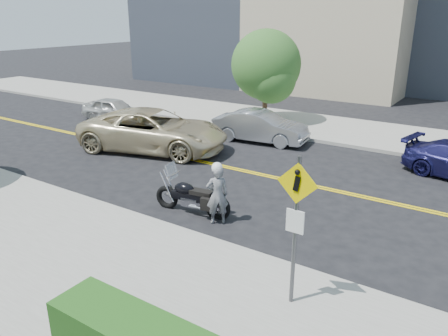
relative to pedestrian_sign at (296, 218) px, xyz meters
name	(u,v)px	position (x,y,z in m)	size (l,w,h in m)	color
ground_plane	(259,174)	(-4.20, 6.31, -1.96)	(120.00, 120.00, 0.00)	black
sidewalk_near	(98,268)	(-4.20, -1.19, -1.89)	(60.00, 5.00, 0.15)	#9E9B91
sidewalk_far	(332,129)	(-4.20, 13.81, -1.89)	(60.00, 5.00, 0.15)	#9E9B91
pedestrian_sign	(296,218)	(0.00, 0.00, 0.00)	(0.78, 0.08, 3.00)	#4C4C51
motorcyclist	(217,193)	(-3.29, 2.28, -1.08)	(0.72, 0.71, 1.77)	#B7B6BC
motorcycle	(192,190)	(-4.25, 2.42, -1.25)	(2.34, 0.71, 1.42)	black
suv	(154,130)	(-9.34, 6.47, -1.10)	(2.86, 6.19, 1.72)	beige
parked_car_white	(114,110)	(-14.73, 9.29, -1.34)	(1.45, 3.62, 1.23)	silver
parked_car_silver	(260,127)	(-6.23, 10.07, -1.26)	(1.48, 4.25, 1.40)	#96989D
tree_far_a	(266,65)	(-7.67, 13.15, 1.08)	(3.51, 3.51, 4.80)	#382619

